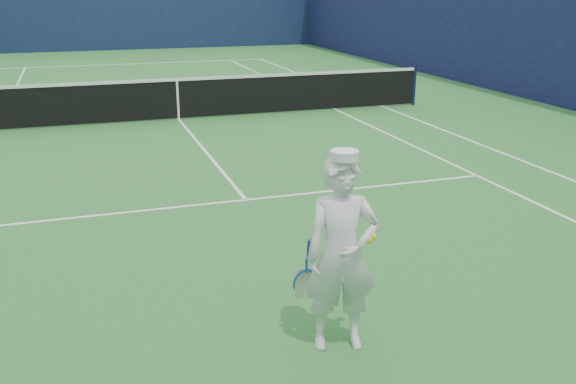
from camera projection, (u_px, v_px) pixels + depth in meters
The scene contains 5 objects.
ground at pixel (179, 120), 15.59m from camera, with size 80.00×80.00×0.00m, color #2A6F2C.
court_markings at pixel (179, 120), 15.59m from camera, with size 11.03×23.83×0.01m.
windscreen_fence at pixel (174, 35), 14.97m from camera, with size 20.12×36.12×4.00m.
tennis_net at pixel (178, 97), 15.41m from camera, with size 12.88×0.09×1.07m.
tennis_player at pixel (342, 255), 5.63m from camera, with size 0.75×0.61×1.84m.
Camera 1 is at (-2.31, -15.42, 3.17)m, focal length 40.00 mm.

